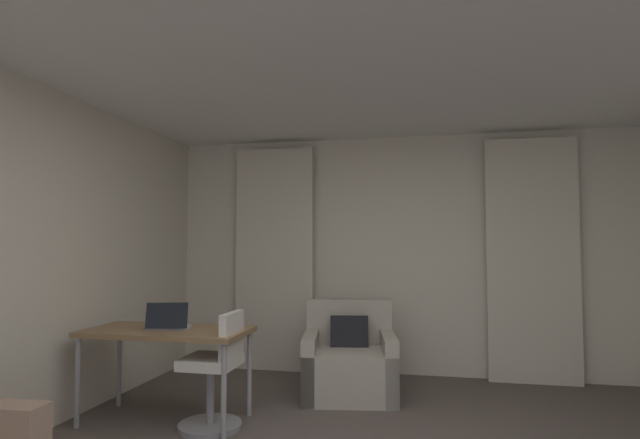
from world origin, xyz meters
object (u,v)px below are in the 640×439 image
Objects in this scene: desk at (167,337)px; desk_chair at (215,376)px; armchair at (349,364)px; laptop at (169,323)px.

desk_chair is at bearing -9.21° from desk.
armchair is at bearing 50.98° from desk_chair.
desk_chair is 0.57m from laptop.
desk is 3.45× the size of laptop.
desk is 0.53m from desk_chair.
armchair is 0.74× the size of desk.
desk is (-1.32, -1.00, 0.37)m from armchair.
laptop reaches higher than desk_chair.
laptop is at bearing 171.78° from desk_chair.
desk is at bearing -142.74° from armchair.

